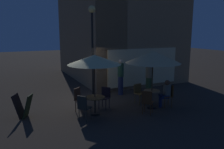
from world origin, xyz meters
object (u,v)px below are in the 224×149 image
cafe_chair_4 (83,106)px  patron_standing_2 (121,77)px  patio_umbrella_1 (94,60)px  cafe_chair_3 (79,97)px  cafe_chair_2 (139,92)px  patron_seated_0 (166,92)px  patio_umbrella_0 (153,57)px  cafe_table_1 (95,101)px  cafe_chair_5 (105,96)px  cafe_chair_1 (169,94)px  cafe_table_0 (152,96)px  menu_sandwich_board (23,106)px  cafe_chair_0 (147,100)px  patron_standing_1 (149,77)px  street_lamp_near_corner (92,34)px

cafe_chair_4 → patron_standing_2: 3.92m
patio_umbrella_1 → cafe_chair_3: (-0.45, 0.66, -1.61)m
cafe_chair_2 → patron_standing_2: size_ratio=0.48×
patron_seated_0 → cafe_chair_2: bearing=-38.9°
patio_umbrella_0 → cafe_chair_3: size_ratio=2.54×
cafe_table_1 → cafe_chair_5: (0.68, 0.56, -0.00)m
cafe_chair_1 → cafe_chair_2: size_ratio=1.11×
cafe_table_1 → cafe_chair_3: 0.80m
cafe_table_0 → cafe_chair_5: 2.01m
menu_sandwich_board → patron_seated_0: size_ratio=0.76×
cafe_table_1 → patio_umbrella_1: bearing=-104.0°
cafe_chair_0 → cafe_chair_1: size_ratio=0.98×
cafe_chair_0 → cafe_chair_3: bearing=103.8°
cafe_chair_5 → patron_standing_1: (3.08, 1.18, 0.33)m
cafe_table_0 → patron_standing_1: patron_standing_1 is taller
cafe_table_1 → cafe_chair_4: size_ratio=0.81×
street_lamp_near_corner → patron_standing_2: 2.68m
cafe_chair_5 → patron_standing_2: size_ratio=0.49×
patron_standing_2 → cafe_table_0: bearing=140.9°
cafe_chair_0 → cafe_chair_2: size_ratio=1.09×
cafe_table_1 → cafe_table_0: bearing=-7.4°
patron_seated_0 → patron_standing_1: size_ratio=0.69×
cafe_table_0 → cafe_chair_2: cafe_chair_2 is taller
patio_umbrella_1 → cafe_chair_2: bearing=12.1°
cafe_chair_4 → patron_standing_2: size_ratio=0.53×
street_lamp_near_corner → cafe_chair_2: 3.44m
street_lamp_near_corner → cafe_chair_1: (2.57, -2.56, -2.54)m
street_lamp_near_corner → cafe_chair_3: size_ratio=4.54×
street_lamp_near_corner → cafe_table_1: 3.38m
cafe_table_0 → patio_umbrella_1: (-2.49, 0.32, 1.64)m
cafe_table_0 → cafe_chair_5: size_ratio=0.87×
patron_standing_1 → menu_sandwich_board: bearing=-116.2°
patron_standing_1 → patron_standing_2: size_ratio=0.94×
cafe_chair_3 → patron_standing_2: size_ratio=0.53×
cafe_table_1 → cafe_chair_2: size_ratio=0.89×
cafe_table_1 → cafe_chair_1: bearing=-8.6°
cafe_table_0 → patron_standing_2: patron_standing_2 is taller
cafe_chair_4 → patron_standing_1: bearing=-9.3°
cafe_chair_3 → patron_standing_1: (4.22, 1.08, 0.29)m
menu_sandwich_board → cafe_chair_3: 2.17m
patio_umbrella_0 → patron_standing_2: 2.78m
cafe_table_0 → menu_sandwich_board: bearing=167.1°
patio_umbrella_0 → cafe_chair_0: bearing=-137.5°
cafe_chair_3 → cafe_chair_5: size_ratio=1.08×
cafe_chair_1 → menu_sandwich_board: bearing=-0.3°
cafe_chair_5 → patron_standing_1: 3.31m
patio_umbrella_1 → cafe_chair_0: (1.87, -0.89, -1.62)m
menu_sandwich_board → cafe_chair_1: cafe_chair_1 is taller
cafe_chair_1 → cafe_chair_4: size_ratio=1.01×
street_lamp_near_corner → patio_umbrella_0: size_ratio=1.79×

